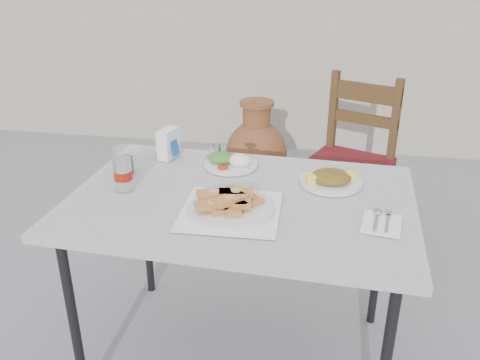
% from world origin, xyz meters
% --- Properties ---
extents(ground, '(80.00, 80.00, 0.00)m').
position_xyz_m(ground, '(0.00, 0.00, 0.00)').
color(ground, slate).
rests_on(ground, ground).
extents(cafe_table, '(1.26, 0.88, 0.74)m').
position_xyz_m(cafe_table, '(-0.08, -0.06, 0.69)').
color(cafe_table, black).
rests_on(cafe_table, ground).
extents(pide_plate, '(0.34, 0.34, 0.07)m').
position_xyz_m(pide_plate, '(-0.09, -0.18, 0.77)').
color(pide_plate, white).
rests_on(pide_plate, cafe_table).
extents(salad_rice_plate, '(0.22, 0.22, 0.05)m').
position_xyz_m(salad_rice_plate, '(-0.17, 0.20, 0.76)').
color(salad_rice_plate, silver).
rests_on(salad_rice_plate, cafe_table).
extents(salad_chopped_plate, '(0.23, 0.23, 0.05)m').
position_xyz_m(salad_chopped_plate, '(0.24, 0.10, 0.76)').
color(salad_chopped_plate, silver).
rests_on(salad_chopped_plate, cafe_table).
extents(soda_can, '(0.07, 0.07, 0.12)m').
position_xyz_m(soda_can, '(-0.51, -0.08, 0.80)').
color(soda_can, silver).
rests_on(soda_can, cafe_table).
extents(cola_glass, '(0.08, 0.08, 0.11)m').
position_xyz_m(cola_glass, '(-0.56, 0.06, 0.79)').
color(cola_glass, white).
rests_on(cola_glass, cafe_table).
extents(napkin_holder, '(0.08, 0.11, 0.12)m').
position_xyz_m(napkin_holder, '(-0.44, 0.24, 0.81)').
color(napkin_holder, white).
rests_on(napkin_holder, cafe_table).
extents(condiment_caddy, '(0.10, 0.08, 0.07)m').
position_xyz_m(condiment_caddy, '(-0.23, 0.27, 0.77)').
color(condiment_caddy, silver).
rests_on(condiment_caddy, cafe_table).
extents(cutlery_napkin, '(0.15, 0.18, 0.01)m').
position_xyz_m(cutlery_napkin, '(0.40, -0.17, 0.75)').
color(cutlery_napkin, white).
rests_on(cutlery_napkin, cafe_table).
extents(chair, '(0.54, 0.54, 0.94)m').
position_xyz_m(chair, '(0.35, 0.97, 0.48)').
color(chair, '#39240F').
rests_on(chair, ground).
extents(terracotta_urn, '(0.41, 0.41, 0.71)m').
position_xyz_m(terracotta_urn, '(-0.21, 1.28, 0.33)').
color(terracotta_urn, brown).
rests_on(terracotta_urn, ground).
extents(back_wall, '(6.00, 0.25, 1.20)m').
position_xyz_m(back_wall, '(0.00, 2.50, 0.60)').
color(back_wall, '#A19686').
rests_on(back_wall, ground).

